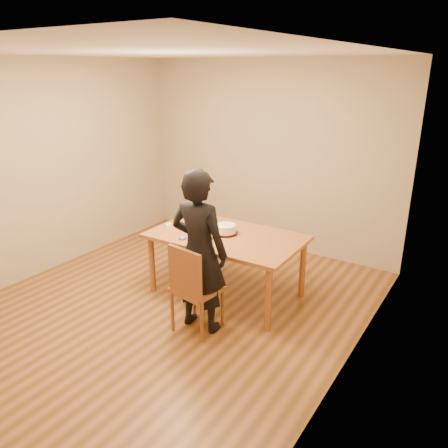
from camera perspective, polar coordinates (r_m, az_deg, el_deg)
The scene contains 16 objects.
room_shell at distance 4.84m, azimuth -4.86°, elevation 5.21°, with size 4.00×4.50×2.70m.
dining_table at distance 5.01m, azimuth 0.31°, elevation -1.67°, with size 1.73×1.03×0.04m, color brown.
dining_chair at distance 4.47m, azimuth -3.51°, elevation -8.44°, with size 0.43×0.43×0.04m, color brown.
cake_plate at distance 5.04m, azimuth 0.21°, elevation -1.17°, with size 0.27×0.27×0.02m, color red.
cake at distance 5.02m, azimuth 0.21°, elevation -0.65°, with size 0.24×0.24×0.08m, color white.
frosting_dome at distance 5.00m, azimuth 0.21°, elevation -0.09°, with size 0.24×0.24×0.03m, color white.
frosting_tub at distance 4.80m, azimuth -2.22°, elevation -1.88°, with size 0.09×0.09×0.08m, color white.
frosting_lid at distance 4.91m, azimuth -5.45°, elevation -1.92°, with size 0.09×0.09×0.01m, color navy.
frosting_dollop at distance 4.90m, azimuth -5.45°, elevation -1.78°, with size 0.04×0.04×0.02m, color white.
ramekin_green at distance 5.10m, azimuth -5.04°, elevation -0.88°, with size 0.08×0.08×0.04m, color white.
ramekin_yellow at distance 5.23m, azimuth -5.66°, elevation -0.33°, with size 0.09×0.09×0.04m, color white.
ramekin_multi at distance 5.30m, azimuth -7.24°, elevation -0.15°, with size 0.08×0.08×0.04m, color white.
candy_box_pink at distance 5.55m, azimuth -3.45°, elevation 0.81°, with size 0.13×0.06×0.02m, color #C22D99.
candy_box_green at distance 5.55m, azimuth -3.47°, elevation 1.02°, with size 0.13×0.07×0.02m, color green.
spatula at distance 4.64m, azimuth -4.09°, elevation -3.20°, with size 0.17×0.02×0.01m, color black.
person at distance 4.34m, azimuth -3.27°, elevation -3.63°, with size 0.61×0.40×1.68m, color black.
Camera 1 is at (2.90, -3.34, 2.56)m, focal length 35.00 mm.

